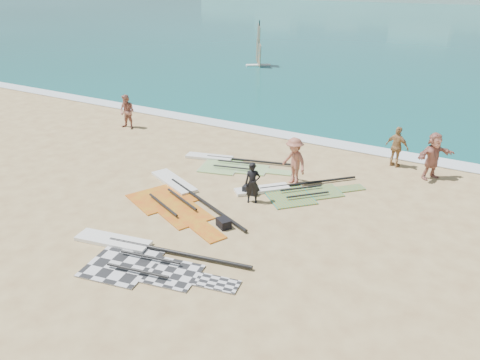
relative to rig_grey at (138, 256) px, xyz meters
The scene contains 14 objects.
ground 0.69m from the rig_grey, 94.04° to the left, with size 300.00×300.00×0.00m, color #D2B87A.
surf_line 12.99m from the rig_grey, 90.21° to the left, with size 300.00×1.20×0.04m, color white.
rig_grey is the anchor object (origin of this frame).
rig_green 8.12m from the rig_grey, 102.15° to the left, with size 5.35×2.81×0.20m.
rig_orange 6.93m from the rig_grey, 72.90° to the left, with size 4.53×4.23×0.20m.
rig_red 4.24m from the rig_grey, 110.98° to the left, with size 6.05×4.13×0.21m.
gear_bag_near 5.73m from the rig_grey, 82.72° to the left, with size 0.53×0.39×0.34m, color black.
gear_bag_far 3.17m from the rig_grey, 66.65° to the left, with size 0.51×0.36×0.31m, color black.
person_wetsuit 5.28m from the rig_grey, 77.08° to the left, with size 0.58×0.38×1.59m, color black.
beachgoer_left 13.57m from the rig_grey, 134.03° to the left, with size 0.92×0.71×1.88m, color #AB6B5C.
beachgoer_mid 7.73m from the rig_grey, 76.68° to the left, with size 1.28×0.73×1.98m, color #A8604C.
beachgoer_back 12.55m from the rig_grey, 66.88° to the left, with size 1.08×0.45×1.84m, color #AA7E4F.
beachgoer_right 12.77m from the rig_grey, 59.17° to the left, with size 1.86×0.59×2.01m, color #B57363.
windsurfer_left 32.94m from the rig_grey, 112.08° to the left, with size 2.23×2.27×4.19m.
Camera 1 is at (8.90, -9.54, 7.92)m, focal length 35.00 mm.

